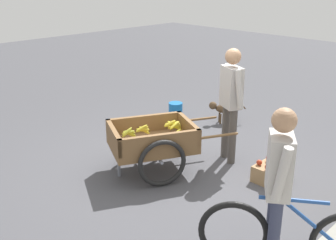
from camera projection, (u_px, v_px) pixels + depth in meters
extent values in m
plane|color=#47474C|center=(178.00, 171.00, 5.69)|extent=(24.00, 24.00, 0.00)
cube|color=brown|center=(152.00, 144.00, 5.55)|extent=(1.34, 1.20, 0.10)
cube|color=brown|center=(114.00, 137.00, 5.33)|extent=(0.40, 0.75, 0.24)
cube|color=brown|center=(188.00, 128.00, 5.64)|extent=(0.40, 0.75, 0.24)
cube|color=brown|center=(160.00, 143.00, 5.16)|extent=(1.02, 0.54, 0.24)
cube|color=brown|center=(145.00, 123.00, 5.82)|extent=(1.02, 0.54, 0.24)
torus|color=black|center=(162.00, 163.00, 5.18)|extent=(0.60, 0.33, 0.64)
torus|color=black|center=(144.00, 138.00, 5.96)|extent=(0.60, 0.33, 0.64)
cylinder|color=gray|center=(152.00, 150.00, 5.57)|extent=(0.42, 0.81, 0.04)
cylinder|color=brown|center=(219.00, 136.00, 5.44)|extent=(0.51, 0.27, 0.04)
cylinder|color=brown|center=(199.00, 119.00, 6.04)|extent=(0.51, 0.27, 0.04)
cylinder|color=gray|center=(119.00, 164.00, 5.48)|extent=(0.04, 0.04, 0.35)
ellipsoid|color=gold|center=(144.00, 130.00, 5.54)|extent=(0.16, 0.13, 0.15)
ellipsoid|color=gold|center=(143.00, 130.00, 5.52)|extent=(0.19, 0.07, 0.09)
ellipsoid|color=gold|center=(143.00, 129.00, 5.51)|extent=(0.16, 0.17, 0.05)
ellipsoid|color=gold|center=(142.00, 129.00, 5.50)|extent=(0.18, 0.13, 0.09)
ellipsoid|color=gold|center=(142.00, 129.00, 5.49)|extent=(0.18, 0.12, 0.13)
ellipsoid|color=gold|center=(175.00, 127.00, 5.82)|extent=(0.18, 0.06, 0.13)
ellipsoid|color=gold|center=(175.00, 126.00, 5.81)|extent=(0.16, 0.16, 0.11)
ellipsoid|color=gold|center=(174.00, 126.00, 5.80)|extent=(0.18, 0.13, 0.05)
ellipsoid|color=gold|center=(174.00, 125.00, 5.79)|extent=(0.16, 0.16, 0.09)
ellipsoid|color=gold|center=(173.00, 125.00, 5.77)|extent=(0.18, 0.12, 0.14)
ellipsoid|color=gold|center=(170.00, 138.00, 5.51)|extent=(0.18, 0.11, 0.13)
ellipsoid|color=gold|center=(169.00, 137.00, 5.50)|extent=(0.18, 0.11, 0.04)
ellipsoid|color=gold|center=(168.00, 137.00, 5.48)|extent=(0.18, 0.07, 0.13)
ellipsoid|color=gold|center=(178.00, 136.00, 5.55)|extent=(0.18, 0.10, 0.14)
ellipsoid|color=gold|center=(177.00, 135.00, 5.54)|extent=(0.17, 0.14, 0.10)
ellipsoid|color=gold|center=(177.00, 135.00, 5.53)|extent=(0.18, 0.13, 0.05)
ellipsoid|color=gold|center=(176.00, 134.00, 5.52)|extent=(0.18, 0.14, 0.09)
ellipsoid|color=gold|center=(175.00, 134.00, 5.51)|extent=(0.18, 0.09, 0.15)
ellipsoid|color=gold|center=(130.00, 134.00, 5.54)|extent=(0.17, 0.11, 0.15)
ellipsoid|color=gold|center=(129.00, 133.00, 5.53)|extent=(0.16, 0.16, 0.11)
ellipsoid|color=gold|center=(129.00, 133.00, 5.52)|extent=(0.18, 0.14, 0.05)
ellipsoid|color=gold|center=(128.00, 133.00, 5.51)|extent=(0.16, 0.16, 0.09)
ellipsoid|color=gold|center=(127.00, 132.00, 5.50)|extent=(0.17, 0.08, 0.15)
ellipsoid|color=gold|center=(138.00, 148.00, 5.19)|extent=(0.18, 0.06, 0.14)
ellipsoid|color=gold|center=(137.00, 148.00, 5.17)|extent=(0.19, 0.11, 0.10)
ellipsoid|color=gold|center=(136.00, 147.00, 5.16)|extent=(0.18, 0.13, 0.05)
ellipsoid|color=gold|center=(135.00, 147.00, 5.15)|extent=(0.18, 0.13, 0.11)
ellipsoid|color=gold|center=(134.00, 147.00, 5.14)|extent=(0.17, 0.07, 0.15)
ellipsoid|color=gold|center=(177.00, 127.00, 5.68)|extent=(0.16, 0.12, 0.16)
ellipsoid|color=gold|center=(176.00, 127.00, 5.67)|extent=(0.19, 0.09, 0.09)
ellipsoid|color=gold|center=(176.00, 126.00, 5.65)|extent=(0.19, 0.08, 0.05)
ellipsoid|color=gold|center=(175.00, 126.00, 5.64)|extent=(0.19, 0.07, 0.09)
ellipsoid|color=gold|center=(175.00, 126.00, 5.63)|extent=(0.19, 0.08, 0.13)
ellipsoid|color=gold|center=(172.00, 125.00, 5.71)|extent=(0.16, 0.14, 0.15)
ellipsoid|color=gold|center=(171.00, 124.00, 5.69)|extent=(0.17, 0.15, 0.08)
ellipsoid|color=gold|center=(170.00, 124.00, 5.68)|extent=(0.17, 0.15, 0.09)
ellipsoid|color=gold|center=(170.00, 124.00, 5.67)|extent=(0.17, 0.13, 0.13)
cylinder|color=#4C4742|center=(232.00, 137.00, 5.79)|extent=(0.11, 0.11, 0.81)
cylinder|color=#4C4742|center=(225.00, 131.00, 5.98)|extent=(0.11, 0.11, 0.81)
cube|color=#B7B2AD|center=(231.00, 87.00, 5.65)|extent=(0.33, 0.39, 0.58)
sphere|color=tan|center=(233.00, 56.00, 5.50)|extent=(0.22, 0.22, 0.22)
cylinder|color=#B7B2AD|center=(239.00, 89.00, 5.44)|extent=(0.08, 0.17, 0.52)
cylinder|color=#B7B2AD|center=(225.00, 81.00, 5.83)|extent=(0.08, 0.16, 0.52)
torus|color=black|center=(233.00, 233.00, 3.80)|extent=(0.43, 0.57, 0.66)
cylinder|color=#234C93|center=(294.00, 200.00, 3.58)|extent=(0.38, 0.51, 0.04)
cylinder|color=#234C93|center=(278.00, 216.00, 3.66)|extent=(0.09, 0.10, 0.45)
cylinder|color=#234C93|center=(312.00, 224.00, 3.63)|extent=(0.34, 0.45, 0.43)
ellipsoid|color=black|center=(278.00, 190.00, 3.57)|extent=(0.20, 0.08, 0.06)
cylinder|color=#333851|center=(272.00, 224.00, 3.82)|extent=(0.11, 0.11, 0.78)
cylinder|color=#333851|center=(273.00, 239.00, 3.62)|extent=(0.11, 0.11, 0.78)
cube|color=#B7B2AD|center=(280.00, 165.00, 3.49)|extent=(0.39, 0.36, 0.55)
sphere|color=tan|center=(284.00, 120.00, 3.35)|extent=(0.21, 0.21, 0.21)
cylinder|color=#B7B2AD|center=(278.00, 152.00, 3.69)|extent=(0.08, 0.12, 0.50)
cylinder|color=#B7B2AD|center=(282.00, 174.00, 3.28)|extent=(0.08, 0.15, 0.50)
ellipsoid|color=#4C3823|center=(228.00, 108.00, 7.39)|extent=(0.45, 0.43, 0.18)
sphere|color=#4C3823|center=(213.00, 105.00, 7.36)|extent=(0.14, 0.14, 0.14)
cylinder|color=#4C3823|center=(243.00, 106.00, 7.39)|extent=(0.10, 0.09, 0.12)
cylinder|color=#4C3823|center=(220.00, 119.00, 7.39)|extent=(0.04, 0.04, 0.18)
cylinder|color=#4C3823|center=(219.00, 117.00, 7.50)|extent=(0.04, 0.04, 0.18)
cylinder|color=#4C3823|center=(235.00, 119.00, 7.41)|extent=(0.04, 0.04, 0.18)
cylinder|color=#4C3823|center=(234.00, 117.00, 7.51)|extent=(0.04, 0.04, 0.18)
cylinder|color=#1966B2|center=(176.00, 109.00, 7.87)|extent=(0.27, 0.27, 0.23)
cube|color=#99754C|center=(270.00, 173.00, 5.40)|extent=(0.44, 0.32, 0.22)
sphere|color=#B23319|center=(259.00, 162.00, 5.35)|extent=(0.08, 0.08, 0.08)
sphere|color=red|center=(270.00, 158.00, 5.44)|extent=(0.10, 0.10, 0.10)
sphere|color=#B23319|center=(269.00, 167.00, 5.19)|extent=(0.10, 0.10, 0.10)
sphere|color=red|center=(271.00, 163.00, 5.32)|extent=(0.07, 0.07, 0.07)
sphere|color=#B23319|center=(270.00, 164.00, 5.27)|extent=(0.10, 0.10, 0.10)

